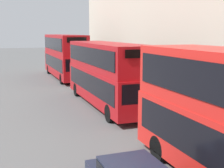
% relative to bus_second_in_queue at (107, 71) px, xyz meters
% --- Properties ---
extents(bus_second_in_queue, '(2.59, 10.76, 4.19)m').
position_rel_bus_second_in_queue_xyz_m(bus_second_in_queue, '(0.00, 0.00, 0.00)').
color(bus_second_in_queue, '#A80F14').
rests_on(bus_second_in_queue, ground).
extents(bus_third_in_queue, '(2.59, 11.21, 4.59)m').
position_rel_bus_second_in_queue_xyz_m(bus_third_in_queue, '(0.00, 13.64, 0.21)').
color(bus_third_in_queue, '#A80F14').
rests_on(bus_third_in_queue, ground).
extents(pedestrian, '(0.36, 0.36, 1.83)m').
position_rel_bus_second_in_queue_xyz_m(pedestrian, '(2.41, 4.12, -1.47)').
color(pedestrian, brown).
rests_on(pedestrian, ground).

